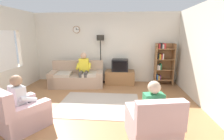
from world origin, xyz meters
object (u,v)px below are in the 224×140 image
at_px(couch, 77,77).
at_px(tv, 120,65).
at_px(bookshelf, 163,63).
at_px(floor_lamp, 101,46).
at_px(tv_stand, 120,77).
at_px(person_in_right_armchair, 151,107).
at_px(armchair_near_bookshelf, 152,126).
at_px(armchair_near_window, 20,115).
at_px(person_in_left_armchair, 23,99).
at_px(person_on_couch, 84,68).

xyz_separation_m(couch, tv, (1.57, 0.34, 0.42)).
relative_size(bookshelf, floor_lamp, 0.85).
xyz_separation_m(tv_stand, person_in_right_armchair, (0.67, -3.32, 0.35)).
xyz_separation_m(tv, armchair_near_bookshelf, (0.69, -3.38, -0.44)).
xyz_separation_m(armchair_near_window, armchair_near_bookshelf, (2.60, -0.19, 0.00)).
bearing_deg(couch, tv_stand, 12.90).
distance_m(bookshelf, person_in_left_armchair, 4.73).
bearing_deg(tv_stand, floor_lamp, 172.51).
bearing_deg(armchair_near_bookshelf, person_in_left_armchair, 173.96).
bearing_deg(armchair_near_window, armchair_near_bookshelf, -4.25).
bearing_deg(couch, armchair_near_bookshelf, -53.41).
xyz_separation_m(person_on_couch, person_in_left_armchair, (-0.58, -2.67, -0.09)).
xyz_separation_m(floor_lamp, person_on_couch, (-0.53, -0.57, -0.75)).
distance_m(couch, armchair_near_bookshelf, 3.79).
bearing_deg(person_on_couch, couch, 158.91).
bearing_deg(floor_lamp, tv, -9.32).
distance_m(bookshelf, person_on_couch, 2.94).
relative_size(couch, person_in_left_armchair, 1.78).
bearing_deg(armchair_near_bookshelf, couch, 126.59).
bearing_deg(person_in_right_armchair, floor_lamp, 112.63).
bearing_deg(armchair_near_bookshelf, floor_lamp, 112.37).
height_order(couch, person_in_left_armchair, person_in_left_armchair).
height_order(bookshelf, armchair_near_window, bookshelf).
bearing_deg(floor_lamp, bookshelf, -0.64).
relative_size(tv, person_on_couch, 0.48).
relative_size(floor_lamp, person_on_couch, 1.49).
distance_m(floor_lamp, person_in_left_armchair, 3.52).
height_order(armchair_near_window, person_on_couch, person_on_couch).
height_order(tv, armchair_near_window, tv).
bearing_deg(tv, armchair_near_bookshelf, -78.46).
bearing_deg(tv_stand, person_in_right_armchair, -78.54).
height_order(tv, person_on_couch, person_on_couch).
relative_size(tv_stand, tv, 1.83).
xyz_separation_m(couch, person_on_couch, (0.28, -0.11, 0.39)).
bearing_deg(armchair_near_bookshelf, armchair_near_window, 175.75).
bearing_deg(floor_lamp, person_in_right_armchair, -67.37).
xyz_separation_m(tv, person_in_right_armchair, (0.67, -3.29, -0.13)).
bearing_deg(person_in_right_armchair, tv_stand, 101.46).
xyz_separation_m(person_in_left_armchair, person_in_right_armchair, (2.53, -0.18, 0.00)).
relative_size(floor_lamp, armchair_near_bookshelf, 1.81).
xyz_separation_m(floor_lamp, armchair_near_bookshelf, (1.44, -3.50, -1.16)).
height_order(couch, floor_lamp, floor_lamp).
height_order(tv_stand, tv, tv).
height_order(floor_lamp, armchair_near_bookshelf, floor_lamp).
relative_size(armchair_near_window, person_on_couch, 0.94).
relative_size(tv, floor_lamp, 0.32).
xyz_separation_m(tv_stand, person_on_couch, (-1.29, -0.47, 0.44)).
distance_m(armchair_near_bookshelf, person_on_couch, 3.56).
height_order(armchair_near_window, armchair_near_bookshelf, same).
xyz_separation_m(couch, bookshelf, (3.17, 0.43, 0.52)).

